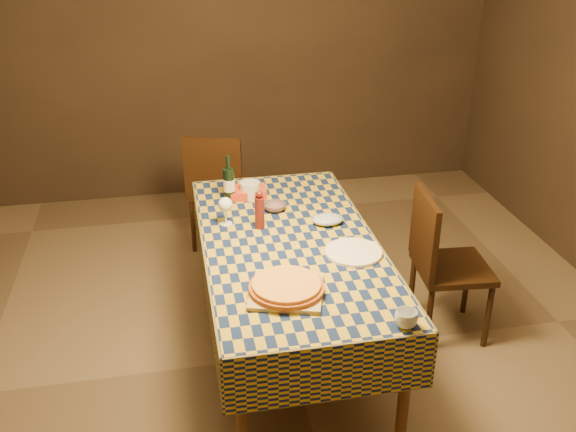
{
  "coord_description": "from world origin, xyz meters",
  "views": [
    {
      "loc": [
        -0.59,
        -2.99,
        2.44
      ],
      "look_at": [
        0.0,
        0.05,
        0.9
      ],
      "focal_mm": 40.0,
      "sensor_mm": 36.0,
      "label": 1
    }
  ],
  "objects": [
    {
      "name": "flour_patch",
      "position": [
        0.34,
        -0.16,
        0.77
      ],
      "size": [
        0.25,
        0.21,
        0.0
      ],
      "primitive_type": "cube",
      "rotation": [
        0.0,
        0.0,
        -0.13
      ],
      "color": "white",
      "rests_on": "dining_table"
    },
    {
      "name": "room",
      "position": [
        0.0,
        0.0,
        1.35
      ],
      "size": [
        5.0,
        5.1,
        2.7
      ],
      "color": "brown",
      "rests_on": "ground"
    },
    {
      "name": "chair_far",
      "position": [
        -0.27,
        1.41,
        0.52
      ],
      "size": [
        0.53,
        0.53,
        0.93
      ],
      "color": "black",
      "rests_on": "ground"
    },
    {
      "name": "chair_right",
      "position": [
        0.92,
        0.07,
        0.52
      ],
      "size": [
        0.46,
        0.46,
        0.93
      ],
      "color": "black",
      "rests_on": "ground"
    },
    {
      "name": "wine_glass",
      "position": [
        -0.32,
        0.27,
        0.89
      ],
      "size": [
        0.09,
        0.09,
        0.17
      ],
      "color": "white",
      "rests_on": "dining_table"
    },
    {
      "name": "tumbler",
      "position": [
        0.34,
        -0.85,
        0.81
      ],
      "size": [
        0.12,
        0.12,
        0.08
      ],
      "primitive_type": "imported",
      "rotation": [
        0.0,
        0.0,
        0.22
      ],
      "color": "silver",
      "rests_on": "dining_table"
    },
    {
      "name": "takeout_container",
      "position": [
        -0.14,
        0.63,
        0.8
      ],
      "size": [
        0.23,
        0.17,
        0.06
      ],
      "primitive_type": "cube",
      "rotation": [
        0.0,
        0.0,
        -0.05
      ],
      "color": "red",
      "rests_on": "dining_table"
    },
    {
      "name": "dining_table",
      "position": [
        0.0,
        0.0,
        0.69
      ],
      "size": [
        0.94,
        1.84,
        0.77
      ],
      "color": "brown",
      "rests_on": "ground"
    },
    {
      "name": "flour_bag",
      "position": [
        0.25,
        0.17,
        0.8
      ],
      "size": [
        0.2,
        0.16,
        0.05
      ],
      "primitive_type": "ellipsoid",
      "rotation": [
        0.0,
        0.0,
        0.16
      ],
      "color": "#9EB0CB",
      "rests_on": "dining_table"
    },
    {
      "name": "white_plate",
      "position": [
        0.3,
        -0.19,
        0.78
      ],
      "size": [
        0.38,
        0.38,
        0.02
      ],
      "primitive_type": "cylinder",
      "rotation": [
        0.0,
        0.0,
        -0.35
      ],
      "color": "white",
      "rests_on": "dining_table"
    },
    {
      "name": "cutting_board",
      "position": [
        -0.11,
        -0.49,
        0.78
      ],
      "size": [
        0.42,
        0.42,
        0.02
      ],
      "primitive_type": "cube",
      "rotation": [
        0.0,
        0.0,
        -0.29
      ],
      "color": "tan",
      "rests_on": "dining_table"
    },
    {
      "name": "deli_tub",
      "position": [
        -0.13,
        0.61,
        0.82
      ],
      "size": [
        0.16,
        0.16,
        0.1
      ],
      "primitive_type": "cylinder",
      "rotation": [
        0.0,
        0.0,
        -0.36
      ],
      "color": "silver",
      "rests_on": "dining_table"
    },
    {
      "name": "bowl",
      "position": [
        -0.01,
        0.4,
        0.79
      ],
      "size": [
        0.16,
        0.16,
        0.04
      ],
      "primitive_type": "imported",
      "rotation": [
        0.0,
        0.0,
        -0.2
      ],
      "color": "#634A53",
      "rests_on": "dining_table"
    },
    {
      "name": "pepper_mill",
      "position": [
        -0.13,
        0.19,
        0.88
      ],
      "size": [
        0.07,
        0.07,
        0.23
      ],
      "color": "#531513",
      "rests_on": "dining_table"
    },
    {
      "name": "pizza",
      "position": [
        -0.11,
        -0.49,
        0.81
      ],
      "size": [
        0.36,
        0.36,
        0.04
      ],
      "color": "#994919",
      "rests_on": "cutting_board"
    },
    {
      "name": "wine_bottle",
      "position": [
        -0.26,
        0.59,
        0.88
      ],
      "size": [
        0.08,
        0.08,
        0.29
      ],
      "color": "black",
      "rests_on": "dining_table"
    }
  ]
}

